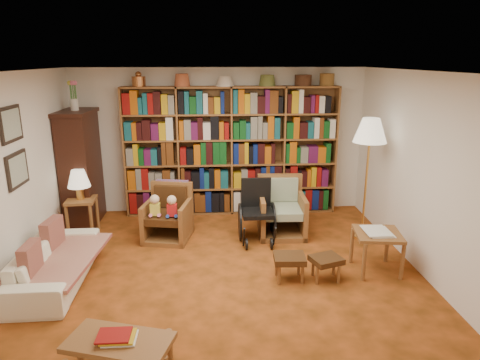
{
  "coord_description": "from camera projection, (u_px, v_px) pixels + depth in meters",
  "views": [
    {
      "loc": [
        -0.11,
        -4.86,
        2.65
      ],
      "look_at": [
        0.24,
        0.6,
        1.08
      ],
      "focal_mm": 32.0,
      "sensor_mm": 36.0,
      "label": 1
    }
  ],
  "objects": [
    {
      "name": "floor",
      "position": [
        224.0,
        276.0,
        5.39
      ],
      "size": [
        5.0,
        5.0,
        0.0
      ],
      "primitive_type": "plane",
      "color": "#B8501C",
      "rests_on": "ground"
    },
    {
      "name": "ceiling",
      "position": [
        222.0,
        72.0,
        4.71
      ],
      "size": [
        5.0,
        5.0,
        0.0
      ],
      "primitive_type": "plane",
      "rotation": [
        3.14,
        0.0,
        0.0
      ],
      "color": "white",
      "rests_on": "wall_back"
    },
    {
      "name": "wall_back",
      "position": [
        220.0,
        141.0,
        7.45
      ],
      "size": [
        5.0,
        0.0,
        5.0
      ],
      "primitive_type": "plane",
      "rotation": [
        1.57,
        0.0,
        0.0
      ],
      "color": "white",
      "rests_on": "floor"
    },
    {
      "name": "wall_front",
      "position": [
        234.0,
        292.0,
        2.65
      ],
      "size": [
        5.0,
        0.0,
        5.0
      ],
      "primitive_type": "plane",
      "rotation": [
        -1.57,
        0.0,
        0.0
      ],
      "color": "white",
      "rests_on": "floor"
    },
    {
      "name": "wall_left",
      "position": [
        5.0,
        185.0,
        4.9
      ],
      "size": [
        0.0,
        5.0,
        5.0
      ],
      "primitive_type": "plane",
      "rotation": [
        1.57,
        0.0,
        1.57
      ],
      "color": "white",
      "rests_on": "floor"
    },
    {
      "name": "wall_right",
      "position": [
        428.0,
        177.0,
        5.2
      ],
      "size": [
        0.0,
        5.0,
        5.0
      ],
      "primitive_type": "plane",
      "rotation": [
        1.57,
        0.0,
        -1.57
      ],
      "color": "white",
      "rests_on": "floor"
    },
    {
      "name": "bookshelf",
      "position": [
        231.0,
        147.0,
        7.32
      ],
      "size": [
        3.6,
        0.3,
        2.42
      ],
      "color": "brown",
      "rests_on": "floor"
    },
    {
      "name": "curio_cabinet",
      "position": [
        81.0,
        167.0,
        6.91
      ],
      "size": [
        0.5,
        0.95,
        2.4
      ],
      "color": "#35130E",
      "rests_on": "floor"
    },
    {
      "name": "framed_pictures",
      "position": [
        14.0,
        147.0,
        5.08
      ],
      "size": [
        0.03,
        0.52,
        0.97
      ],
      "color": "black",
      "rests_on": "wall_left"
    },
    {
      "name": "sofa",
      "position": [
        56.0,
        263.0,
        5.19
      ],
      "size": [
        1.73,
        0.7,
        0.5
      ],
      "primitive_type": "imported",
      "rotation": [
        0.0,
        0.0,
        1.59
      ],
      "color": "white",
      "rests_on": "floor"
    },
    {
      "name": "sofa_throw",
      "position": [
        59.0,
        259.0,
        5.18
      ],
      "size": [
        0.95,
        1.6,
        0.04
      ],
      "primitive_type": "cube",
      "rotation": [
        0.0,
        0.0,
        -0.08
      ],
      "color": "beige",
      "rests_on": "sofa"
    },
    {
      "name": "cushion_left",
      "position": [
        53.0,
        236.0,
        5.46
      ],
      "size": [
        0.17,
        0.41,
        0.4
      ],
      "primitive_type": "cube",
      "rotation": [
        0.0,
        0.0,
        -0.11
      ],
      "color": "maroon",
      "rests_on": "sofa"
    },
    {
      "name": "cushion_right",
      "position": [
        31.0,
        261.0,
        4.79
      ],
      "size": [
        0.12,
        0.38,
        0.38
      ],
      "primitive_type": "cube",
      "rotation": [
        0.0,
        0.0,
        -0.01
      ],
      "color": "maroon",
      "rests_on": "sofa"
    },
    {
      "name": "side_table_lamp",
      "position": [
        82.0,
        208.0,
        6.57
      ],
      "size": [
        0.46,
        0.46,
        0.57
      ],
      "color": "brown",
      "rests_on": "floor"
    },
    {
      "name": "table_lamp",
      "position": [
        79.0,
        179.0,
        6.45
      ],
      "size": [
        0.34,
        0.34,
        0.46
      ],
      "color": "gold",
      "rests_on": "side_table_lamp"
    },
    {
      "name": "armchair_leather",
      "position": [
        168.0,
        215.0,
        6.49
      ],
      "size": [
        0.78,
        0.8,
        0.83
      ],
      "color": "brown",
      "rests_on": "floor"
    },
    {
      "name": "armchair_sage",
      "position": [
        281.0,
        212.0,
        6.67
      ],
      "size": [
        0.73,
        0.76,
        0.88
      ],
      "color": "brown",
      "rests_on": "floor"
    },
    {
      "name": "wheelchair",
      "position": [
        257.0,
        213.0,
        6.39
      ],
      "size": [
        0.53,
        0.74,
        0.92
      ],
      "color": "black",
      "rests_on": "floor"
    },
    {
      "name": "floor_lamp",
      "position": [
        370.0,
        135.0,
        6.16
      ],
      "size": [
        0.48,
        0.48,
        1.82
      ],
      "color": "gold",
      "rests_on": "floor"
    },
    {
      "name": "side_table_papers",
      "position": [
        378.0,
        238.0,
        5.4
      ],
      "size": [
        0.63,
        0.63,
        0.56
      ],
      "color": "brown",
      "rests_on": "floor"
    },
    {
      "name": "footstool_a",
      "position": [
        289.0,
        260.0,
        5.23
      ],
      "size": [
        0.4,
        0.34,
        0.32
      ],
      "color": "#432511",
      "rests_on": "floor"
    },
    {
      "name": "footstool_b",
      "position": [
        326.0,
        261.0,
        5.24
      ],
      "size": [
        0.44,
        0.4,
        0.3
      ],
      "color": "#432511",
      "rests_on": "floor"
    },
    {
      "name": "coffee_table",
      "position": [
        119.0,
        344.0,
        3.64
      ],
      "size": [
        0.98,
        0.68,
        0.4
      ],
      "color": "brown",
      "rests_on": "floor"
    }
  ]
}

